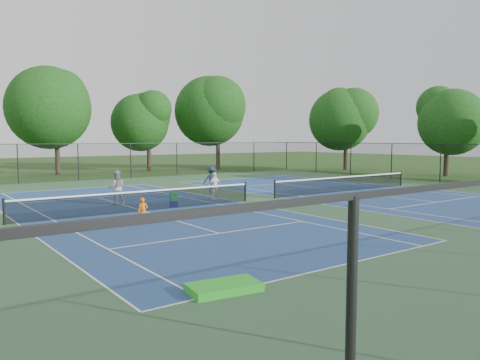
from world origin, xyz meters
TOP-DOWN VIEW (x-y plane):
  - ground at (0.00, 0.00)m, footprint 140.00×140.00m
  - court_pad at (0.00, 0.00)m, footprint 36.00×36.00m
  - tennis_court_left at (-7.00, 0.00)m, footprint 12.00×23.83m
  - tennis_court_right at (7.00, 0.00)m, footprint 12.00×23.83m
  - perimeter_fence at (0.00, 0.00)m, footprint 36.08×36.08m
  - tree_back_b at (-4.00, 26.00)m, footprint 7.60×7.60m
  - tree_back_c at (5.00, 25.00)m, footprint 6.00×6.00m
  - tree_back_d at (13.00, 24.00)m, footprint 7.80×7.80m
  - tree_side_e at (23.00, 14.00)m, footprint 6.60×6.60m
  - tree_side_f at (24.00, 3.00)m, footprint 5.80×5.80m
  - child_player at (-8.47, -3.15)m, footprint 0.44×0.34m
  - instructor at (-7.16, 2.97)m, footprint 1.03×0.91m
  - bystander_a at (-2.03, 1.54)m, footprint 0.95×0.49m
  - bystander_b at (-0.25, 4.63)m, footprint 1.23×1.01m
  - ball_crate at (-5.18, 0.47)m, footprint 0.43×0.40m
  - ball_hopper at (-5.18, 0.47)m, footprint 0.39×0.35m
  - green_tarp at (-10.45, -11.80)m, footprint 1.72×1.10m

SIDE VIEW (x-z plane):
  - ground at x=0.00m, z-range 0.00..0.00m
  - court_pad at x=0.00m, z-range 0.00..0.01m
  - tennis_court_left at x=-7.00m, z-range -0.44..0.63m
  - tennis_court_right at x=7.00m, z-range -0.44..0.63m
  - green_tarp at x=-10.45m, z-range 0.01..0.20m
  - ball_crate at x=-5.18m, z-range 0.00..0.30m
  - ball_hopper at x=-5.18m, z-range 0.30..0.74m
  - child_player at x=-8.47m, z-range 0.00..1.08m
  - bystander_a at x=-2.03m, z-range 0.00..1.55m
  - bystander_b at x=-0.25m, z-range 0.00..1.65m
  - instructor at x=-7.16m, z-range 0.00..1.77m
  - perimeter_fence at x=0.00m, z-range 0.09..3.11m
  - tree_side_f at x=24.00m, z-range 1.19..9.31m
  - tree_back_c at x=5.00m, z-range 1.28..9.68m
  - tree_side_e at x=23.00m, z-range 1.37..10.25m
  - tree_back_b at x=-4.00m, z-range 1.58..11.61m
  - tree_back_d at x=13.00m, z-range 1.64..12.01m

